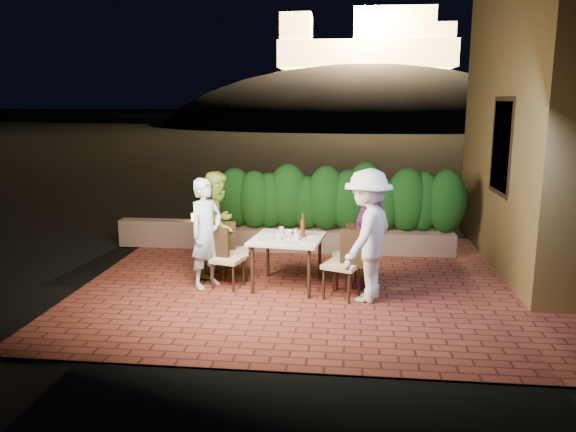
# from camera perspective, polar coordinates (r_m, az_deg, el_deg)

# --- Properties ---
(ground) EXTENTS (400.00, 400.00, 0.00)m
(ground) POSITION_cam_1_polar(r_m,az_deg,el_deg) (8.20, 3.11, -7.79)
(ground) COLOR black
(ground) RESTS_ON ground
(terrace_floor) EXTENTS (7.00, 6.00, 0.15)m
(terrace_floor) POSITION_cam_1_polar(r_m,az_deg,el_deg) (8.69, 3.30, -7.04)
(terrace_floor) COLOR brown
(terrace_floor) RESTS_ON ground
(building_wall) EXTENTS (1.60, 5.00, 5.00)m
(building_wall) POSITION_cam_1_polar(r_m,az_deg,el_deg) (10.24, 24.81, 9.42)
(building_wall) COLOR olive
(building_wall) RESTS_ON ground
(window_pane) EXTENTS (0.08, 1.00, 1.40)m
(window_pane) POSITION_cam_1_polar(r_m,az_deg,el_deg) (9.56, 21.03, 6.63)
(window_pane) COLOR black
(window_pane) RESTS_ON building_wall
(window_frame) EXTENTS (0.06, 1.15, 1.55)m
(window_frame) POSITION_cam_1_polar(r_m,az_deg,el_deg) (9.56, 20.97, 6.63)
(window_frame) COLOR black
(window_frame) RESTS_ON building_wall
(planter) EXTENTS (4.20, 0.55, 0.40)m
(planter) POSITION_cam_1_polar(r_m,az_deg,el_deg) (10.34, 4.96, -2.46)
(planter) COLOR #7D614F
(planter) RESTS_ON ground
(hedge) EXTENTS (4.00, 0.70, 1.10)m
(hedge) POSITION_cam_1_polar(r_m,az_deg,el_deg) (10.18, 5.03, 1.64)
(hedge) COLOR #123F12
(hedge) RESTS_ON planter
(parapet) EXTENTS (2.20, 0.30, 0.50)m
(parapet) POSITION_cam_1_polar(r_m,az_deg,el_deg) (10.81, -11.15, -1.74)
(parapet) COLOR #7D614F
(parapet) RESTS_ON ground
(hill) EXTENTS (52.00, 40.00, 22.00)m
(hill) POSITION_cam_1_polar(r_m,az_deg,el_deg) (68.08, 7.65, 5.79)
(hill) COLOR black
(hill) RESTS_ON ground
(fortress) EXTENTS (26.00, 8.00, 8.00)m
(fortress) POSITION_cam_1_polar(r_m,az_deg,el_deg) (68.20, 8.00, 18.00)
(fortress) COLOR #FFCC7A
(fortress) RESTS_ON hill
(dining_table) EXTENTS (1.11, 1.11, 0.75)m
(dining_table) POSITION_cam_1_polar(r_m,az_deg,el_deg) (8.27, -0.08, -4.72)
(dining_table) COLOR white
(dining_table) RESTS_ON ground
(plate_nw) EXTENTS (0.23, 0.23, 0.01)m
(plate_nw) POSITION_cam_1_polar(r_m,az_deg,el_deg) (8.01, -2.58, -2.46)
(plate_nw) COLOR white
(plate_nw) RESTS_ON dining_table
(plate_sw) EXTENTS (0.20, 0.20, 0.01)m
(plate_sw) POSITION_cam_1_polar(r_m,az_deg,el_deg) (8.43, -1.63, -1.75)
(plate_sw) COLOR white
(plate_sw) RESTS_ON dining_table
(plate_ne) EXTENTS (0.20, 0.20, 0.01)m
(plate_ne) POSITION_cam_1_polar(r_m,az_deg,el_deg) (7.93, 1.78, -2.60)
(plate_ne) COLOR white
(plate_ne) RESTS_ON dining_table
(plate_se) EXTENTS (0.23, 0.23, 0.01)m
(plate_se) POSITION_cam_1_polar(r_m,az_deg,el_deg) (8.35, 2.45, -1.87)
(plate_se) COLOR white
(plate_se) RESTS_ON dining_table
(plate_centre) EXTENTS (0.20, 0.20, 0.01)m
(plate_centre) POSITION_cam_1_polar(r_m,az_deg,el_deg) (8.20, 0.07, -2.12)
(plate_centre) COLOR white
(plate_centre) RESTS_ON dining_table
(plate_front) EXTENTS (0.21, 0.21, 0.01)m
(plate_front) POSITION_cam_1_polar(r_m,az_deg,el_deg) (7.83, -0.32, -2.78)
(plate_front) COLOR white
(plate_front) RESTS_ON dining_table
(glass_nw) EXTENTS (0.07, 0.07, 0.11)m
(glass_nw) POSITION_cam_1_polar(r_m,az_deg,el_deg) (8.03, -0.91, -2.04)
(glass_nw) COLOR silver
(glass_nw) RESTS_ON dining_table
(glass_sw) EXTENTS (0.07, 0.07, 0.12)m
(glass_sw) POSITION_cam_1_polar(r_m,az_deg,el_deg) (8.34, -0.68, -1.50)
(glass_sw) COLOR silver
(glass_sw) RESTS_ON dining_table
(glass_ne) EXTENTS (0.06, 0.06, 0.11)m
(glass_ne) POSITION_cam_1_polar(r_m,az_deg,el_deg) (8.04, 0.93, -2.05)
(glass_ne) COLOR silver
(glass_ne) RESTS_ON dining_table
(glass_se) EXTENTS (0.06, 0.06, 0.10)m
(glass_se) POSITION_cam_1_polar(r_m,az_deg,el_deg) (8.27, 0.80, -1.68)
(glass_se) COLOR silver
(glass_se) RESTS_ON dining_table
(beer_bottle) EXTENTS (0.07, 0.07, 0.34)m
(beer_bottle) POSITION_cam_1_polar(r_m,az_deg,el_deg) (8.17, 1.51, -0.98)
(beer_bottle) COLOR #552C0E
(beer_bottle) RESTS_ON dining_table
(bowl) EXTENTS (0.19, 0.19, 0.04)m
(bowl) POSITION_cam_1_polar(r_m,az_deg,el_deg) (8.43, -0.04, -1.62)
(bowl) COLOR white
(bowl) RESTS_ON dining_table
(chair_left_front) EXTENTS (0.50, 0.50, 0.89)m
(chair_left_front) POSITION_cam_1_polar(r_m,az_deg,el_deg) (8.28, -6.14, -4.26)
(chair_left_front) COLOR black
(chair_left_front) RESTS_ON ground
(chair_left_back) EXTENTS (0.49, 0.49, 0.90)m
(chair_left_back) POSITION_cam_1_polar(r_m,az_deg,el_deg) (8.69, -5.43, -3.46)
(chair_left_back) COLOR black
(chair_left_back) RESTS_ON ground
(chair_right_front) EXTENTS (0.59, 0.59, 0.99)m
(chair_right_front) POSITION_cam_1_polar(r_m,az_deg,el_deg) (7.83, 5.48, -4.81)
(chair_right_front) COLOR black
(chair_right_front) RESTS_ON ground
(chair_right_back) EXTENTS (0.53, 0.53, 0.94)m
(chair_right_back) POSITION_cam_1_polar(r_m,az_deg,el_deg) (8.35, 6.02, -3.94)
(chair_right_back) COLOR black
(chair_right_back) RESTS_ON ground
(diner_blue) EXTENTS (0.64, 0.71, 1.62)m
(diner_blue) POSITION_cam_1_polar(r_m,az_deg,el_deg) (8.27, -8.31, -1.74)
(diner_blue) COLOR silver
(diner_blue) RESTS_ON ground
(diner_green) EXTENTS (0.79, 0.92, 1.65)m
(diner_green) POSITION_cam_1_polar(r_m,az_deg,el_deg) (8.80, -7.10, -0.81)
(diner_green) COLOR #90B639
(diner_green) RESTS_ON ground
(diner_white) EXTENTS (1.09, 1.35, 1.82)m
(diner_white) POSITION_cam_1_polar(r_m,az_deg,el_deg) (7.67, 8.06, -2.00)
(diner_white) COLOR white
(diner_white) RESTS_ON ground
(diner_purple) EXTENTS (0.79, 1.01, 1.60)m
(diner_purple) POSITION_cam_1_polar(r_m,az_deg,el_deg) (8.22, 8.29, -1.89)
(diner_purple) COLOR #6F256E
(diner_purple) RESTS_ON ground
(parapet_lamp) EXTENTS (0.10, 0.10, 0.14)m
(parapet_lamp) POSITION_cam_1_polar(r_m,az_deg,el_deg) (10.65, -9.53, -0.12)
(parapet_lamp) COLOR orange
(parapet_lamp) RESTS_ON parapet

